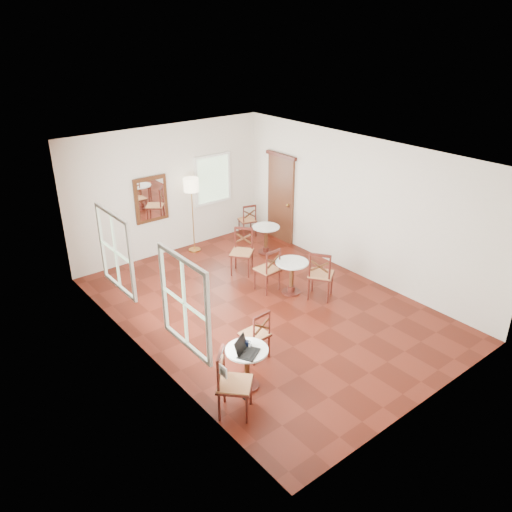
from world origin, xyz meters
The scene contains 17 objects.
ground centered at (0.00, 0.00, 0.00)m, with size 7.00×7.00×0.00m, color #591A0F.
room_shell centered at (-0.06, 0.27, 1.89)m, with size 5.02×7.02×3.01m.
cafe_table_near centered at (-1.70, -1.61, 0.42)m, with size 0.64×0.64×0.68m.
cafe_table_mid centered at (0.79, 0.14, 0.43)m, with size 0.66×0.66×0.70m.
cafe_table_back centered at (1.64, 1.97, 0.42)m, with size 0.64×0.64×0.68m.
chair_near_a centered at (-1.14, -1.12, 0.44)m, with size 0.44×0.44×0.89m.
chair_near_b centered at (-2.20, -1.93, 0.51)m, with size 0.66×0.66×1.02m.
chair_mid_a centered at (0.49, 0.52, 0.47)m, with size 0.46×0.46×0.95m.
chair_mid_b centered at (1.10, -0.37, 0.52)m, with size 0.66×0.66×1.04m.
chair_back_a centered at (1.95, 3.07, 0.43)m, with size 0.49×0.49×0.86m.
chair_back_b centered at (0.57, 1.50, 0.50)m, with size 0.65×0.65×1.01m.
floor_lamp centered at (0.38, 3.15, 1.53)m, with size 0.35×0.35×1.80m.
laptop centered at (-1.78, -1.67, 0.74)m, with size 0.43×0.41×0.24m.
mouse centered at (-1.79, -1.66, 0.70)m, with size 0.08×0.05×0.03m, color black.
navy_mug centered at (-1.66, -1.55, 0.73)m, with size 0.12×0.08×0.09m.
water_glass centered at (-1.68, -1.66, 0.73)m, with size 0.06×0.06×0.10m, color white.
power_adapter centered at (-1.88, -1.82, 0.02)m, with size 0.10×0.06×0.04m, color black.
Camera 1 is at (-5.47, -6.53, 5.10)m, focal length 35.73 mm.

